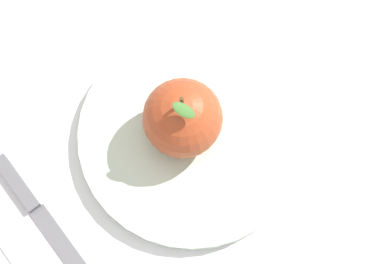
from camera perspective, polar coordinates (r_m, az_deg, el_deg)
ground_plane at (r=0.64m, az=-1.43°, el=-2.06°), size 2.40×2.40×0.00m
dinner_plate at (r=0.64m, az=-0.00°, el=-0.25°), size 0.25×0.25×0.02m
apple at (r=0.59m, az=-0.93°, el=1.36°), size 0.08×0.08×0.10m
knife at (r=0.64m, az=-14.86°, el=-7.41°), size 0.17×0.10×0.01m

